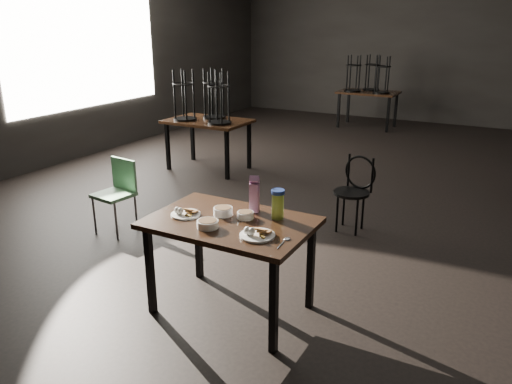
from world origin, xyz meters
The scene contains 14 objects.
room centered at (-0.06, 0.01, 2.33)m, with size 12.00×12.04×3.22m.
main_table centered at (-0.42, -2.63, 0.67)m, with size 1.20×0.80×0.75m.
plate_left centered at (-0.78, -2.70, 0.77)m, with size 0.22×0.22×0.07m.
plate_right centered at (-0.12, -2.79, 0.77)m, with size 0.24×0.24×0.08m.
bowl_near centered at (-0.53, -2.56, 0.78)m, with size 0.15×0.15×0.06m.
bowl_far centered at (-0.35, -2.53, 0.78)m, with size 0.12×0.12×0.05m.
bowl_big centered at (-0.50, -2.82, 0.78)m, with size 0.15×0.15×0.05m.
juice_carton centered at (-0.36, -2.38, 0.88)m, with size 0.09×0.09×0.29m.
water_bottle centered at (-0.14, -2.42, 0.86)m, with size 0.12×0.12×0.22m.
spoon centered at (0.09, -2.75, 0.75)m, with size 0.05×0.20×0.01m.
bentwood_chair centered at (-0.10, -0.62, 0.47)m, with size 0.41×0.40×0.80m.
school_chair centered at (-2.29, -1.84, 0.47)m, with size 0.40×0.40×0.77m.
bg_table_left centered at (-2.74, 0.56, 0.78)m, with size 1.20×0.80×1.48m.
bg_table_far centered at (-1.55, 4.80, 0.78)m, with size 1.20×0.80×1.48m.
Camera 1 is at (1.35, -5.53, 2.14)m, focal length 35.00 mm.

